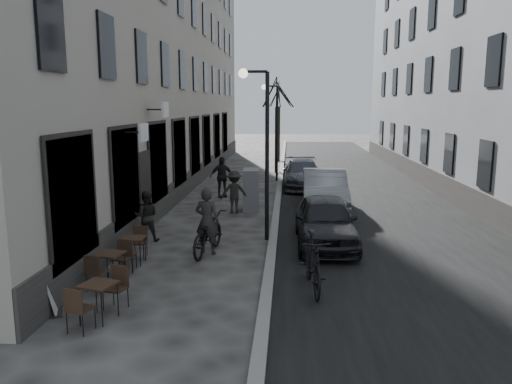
# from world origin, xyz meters

# --- Properties ---
(ground) EXTENTS (120.00, 120.00, 0.00)m
(ground) POSITION_xyz_m (0.00, 0.00, 0.00)
(ground) COLOR #312F2D
(ground) RESTS_ON ground
(road) EXTENTS (7.30, 60.00, 0.00)m
(road) POSITION_xyz_m (3.85, 16.00, 0.00)
(road) COLOR black
(road) RESTS_ON ground
(kerb) EXTENTS (0.25, 60.00, 0.12)m
(kerb) POSITION_xyz_m (0.20, 16.00, 0.06)
(kerb) COLOR gray
(kerb) RESTS_ON ground
(building_left) EXTENTS (4.00, 35.00, 16.00)m
(building_left) POSITION_xyz_m (-6.00, 16.50, 8.00)
(building_left) COLOR #9E9684
(building_left) RESTS_ON ground
(building_right) EXTENTS (4.00, 35.00, 16.00)m
(building_right) POSITION_xyz_m (9.50, 16.50, 8.00)
(building_right) COLOR gray
(building_right) RESTS_ON ground
(streetlamp_near) EXTENTS (0.90, 0.28, 5.09)m
(streetlamp_near) POSITION_xyz_m (-0.17, 6.00, 3.16)
(streetlamp_near) COLOR black
(streetlamp_near) RESTS_ON ground
(streetlamp_far) EXTENTS (0.90, 0.28, 5.09)m
(streetlamp_far) POSITION_xyz_m (-0.17, 18.00, 3.16)
(streetlamp_far) COLOR black
(streetlamp_far) RESTS_ON ground
(tree_near) EXTENTS (2.40, 2.40, 5.70)m
(tree_near) POSITION_xyz_m (-0.10, 21.00, 4.66)
(tree_near) COLOR black
(tree_near) RESTS_ON ground
(tree_far) EXTENTS (2.40, 2.40, 5.70)m
(tree_far) POSITION_xyz_m (-0.10, 27.00, 4.66)
(tree_far) COLOR black
(tree_far) RESTS_ON ground
(bistro_set_a) EXTENTS (0.78, 1.51, 0.86)m
(bistro_set_a) POSITION_xyz_m (-2.94, 0.07, 0.44)
(bistro_set_a) COLOR black
(bistro_set_a) RESTS_ON ground
(bistro_set_b) EXTENTS (0.69, 1.47, 0.84)m
(bistro_set_b) POSITION_xyz_m (-3.44, 2.06, 0.43)
(bistro_set_b) COLOR black
(bistro_set_b) RESTS_ON ground
(bistro_set_c) EXTENTS (0.58, 1.41, 0.83)m
(bistro_set_c) POSITION_xyz_m (-3.33, 3.45, 0.43)
(bistro_set_c) COLOR black
(bistro_set_c) RESTS_ON ground
(sign_board) EXTENTS (0.54, 0.65, 1.00)m
(sign_board) POSITION_xyz_m (-4.01, 0.32, 0.41)
(sign_board) COLOR black
(sign_board) RESTS_ON ground
(utility_cabinet) EXTENTS (0.63, 1.09, 1.61)m
(utility_cabinet) POSITION_xyz_m (-0.80, 10.22, 0.80)
(utility_cabinet) COLOR slate
(utility_cabinet) RESTS_ON ground
(bicycle) EXTENTS (1.12, 2.25, 1.13)m
(bicycle) POSITION_xyz_m (-1.57, 4.47, 0.57)
(bicycle) COLOR black
(bicycle) RESTS_ON ground
(cyclist_rider) EXTENTS (0.74, 0.55, 1.85)m
(cyclist_rider) POSITION_xyz_m (-1.57, 4.47, 0.93)
(cyclist_rider) COLOR #292623
(cyclist_rider) RESTS_ON ground
(pedestrian_near) EXTENTS (0.84, 0.71, 1.54)m
(pedestrian_near) POSITION_xyz_m (-3.60, 5.61, 0.77)
(pedestrian_near) COLOR black
(pedestrian_near) RESTS_ON ground
(pedestrian_mid) EXTENTS (1.10, 0.70, 1.62)m
(pedestrian_mid) POSITION_xyz_m (-1.39, 9.66, 0.81)
(pedestrian_mid) COLOR black
(pedestrian_mid) RESTS_ON ground
(pedestrian_far) EXTENTS (1.13, 0.73, 1.80)m
(pedestrian_far) POSITION_xyz_m (-2.31, 12.95, 0.90)
(pedestrian_far) COLOR black
(pedestrian_far) RESTS_ON ground
(car_near) EXTENTS (1.76, 4.24, 1.44)m
(car_near) POSITION_xyz_m (1.73, 5.56, 0.72)
(car_near) COLOR black
(car_near) RESTS_ON ground
(car_mid) EXTENTS (1.71, 4.73, 1.55)m
(car_mid) POSITION_xyz_m (2.04, 10.51, 0.77)
(car_mid) COLOR gray
(car_mid) RESTS_ON ground
(car_far) EXTENTS (1.99, 4.70, 1.35)m
(car_far) POSITION_xyz_m (1.32, 15.70, 0.68)
(car_far) COLOR #3B3E46
(car_far) RESTS_ON ground
(moped) EXTENTS (0.79, 2.17, 1.28)m
(moped) POSITION_xyz_m (1.20, 1.89, 0.64)
(moped) COLOR black
(moped) RESTS_ON ground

